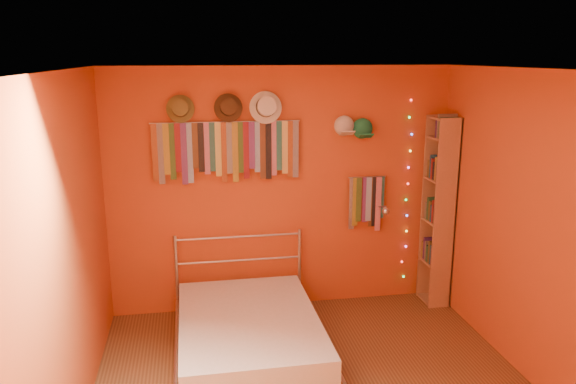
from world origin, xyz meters
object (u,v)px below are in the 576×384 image
tie_rack (227,149)px  bed (249,334)px  reading_lamp (384,210)px  bookshelf (442,210)px

tie_rack → bed: (0.09, -0.94, -1.51)m
bed → reading_lamp: bearing=26.4°
bookshelf → bed: size_ratio=1.12×
tie_rack → reading_lamp: bearing=-6.9°
tie_rack → bed: bearing=-84.5°
bookshelf → tie_rack: bearing=176.0°
tie_rack → reading_lamp: (1.57, -0.19, -0.65)m
bookshelf → bed: bearing=-159.8°
bed → tie_rack: bearing=95.1°
bookshelf → bed: (-2.12, -0.78, -0.82)m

